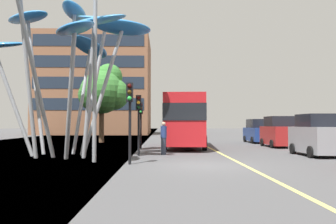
{
  "coord_description": "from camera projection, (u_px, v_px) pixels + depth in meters",
  "views": [
    {
      "loc": [
        -1.71,
        -14.32,
        1.7
      ],
      "look_at": [
        -1.31,
        8.48,
        2.5
      ],
      "focal_mm": 37.0,
      "sensor_mm": 36.0,
      "label": 1
    }
  ],
  "objects": [
    {
      "name": "ground",
      "position": [
        186.0,
        166.0,
        14.26
      ],
      "size": [
        120.0,
        240.0,
        0.1
      ],
      "color": "#4C4C4F"
    },
    {
      "name": "red_bus",
      "position": [
        185.0,
        119.0,
        25.15
      ],
      "size": [
        3.33,
        9.93,
        3.85
      ],
      "color": "red",
      "rests_on": "ground"
    },
    {
      "name": "leaf_sculpture",
      "position": [
        63.0,
        26.0,
        18.57
      ],
      "size": [
        10.22,
        10.86,
        9.22
      ],
      "color": "#9EA0A5",
      "rests_on": "ground"
    },
    {
      "name": "traffic_light_kerb_near",
      "position": [
        130.0,
        105.0,
        14.58
      ],
      "size": [
        0.28,
        0.42,
        3.44
      ],
      "color": "black",
      "rests_on": "ground"
    },
    {
      "name": "traffic_light_kerb_far",
      "position": [
        139.0,
        112.0,
        18.72
      ],
      "size": [
        0.28,
        0.42,
        3.26
      ],
      "color": "black",
      "rests_on": "ground"
    },
    {
      "name": "traffic_light_island_mid",
      "position": [
        141.0,
        115.0,
        24.2
      ],
      "size": [
        0.28,
        0.42,
        3.21
      ],
      "color": "black",
      "rests_on": "ground"
    },
    {
      "name": "car_parked_mid",
      "position": [
        317.0,
        136.0,
        18.55
      ],
      "size": [
        1.91,
        3.85,
        2.24
      ],
      "color": "gray",
      "rests_on": "ground"
    },
    {
      "name": "car_parked_far",
      "position": [
        279.0,
        133.0,
        25.58
      ],
      "size": [
        1.95,
        3.84,
        2.27
      ],
      "color": "maroon",
      "rests_on": "ground"
    },
    {
      "name": "car_side_street",
      "position": [
        258.0,
        132.0,
        31.5
      ],
      "size": [
        1.92,
        4.38,
        2.15
      ],
      "color": "navy",
      "rests_on": "ground"
    },
    {
      "name": "street_lamp",
      "position": [
        103.0,
        52.0,
        15.6
      ],
      "size": [
        1.59,
        0.44,
        7.82
      ],
      "color": "gray",
      "rests_on": "ground"
    },
    {
      "name": "tree_pavement_near",
      "position": [
        103.0,
        91.0,
        32.1
      ],
      "size": [
        4.92,
        4.64,
        7.45
      ],
      "color": "brown",
      "rests_on": "ground"
    },
    {
      "name": "pedestrian",
      "position": [
        164.0,
        138.0,
        19.23
      ],
      "size": [
        0.34,
        0.34,
        1.83
      ],
      "color": "#2D3342",
      "rests_on": "ground"
    },
    {
      "name": "backdrop_building",
      "position": [
        97.0,
        87.0,
        59.74
      ],
      "size": [
        18.06,
        14.61,
        16.3
      ],
      "color": "brown",
      "rests_on": "ground"
    }
  ]
}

